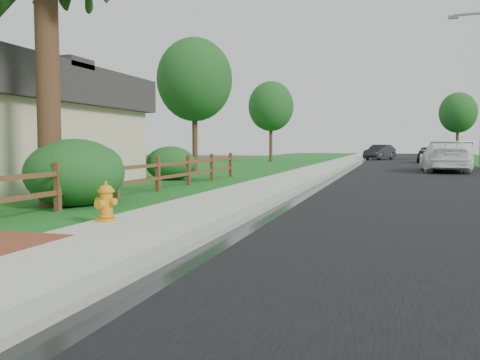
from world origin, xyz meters
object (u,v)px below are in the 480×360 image
(ranch_fence, at_px, (139,175))
(white_suv, at_px, (444,156))
(dark_car_mid, at_px, (429,154))
(fire_hydrant, at_px, (106,203))
(streetlight, at_px, (480,79))

(ranch_fence, xyz_separation_m, white_suv, (9.45, 16.40, 0.23))
(dark_car_mid, bearing_deg, fire_hydrant, 85.25)
(fire_hydrant, xyz_separation_m, streetlight, (10.21, 28.24, 5.28))
(ranch_fence, bearing_deg, dark_car_mid, 72.50)
(white_suv, bearing_deg, streetlight, -111.48)
(ranch_fence, relative_size, streetlight, 1.68)
(dark_car_mid, distance_m, streetlight, 8.87)
(streetlight, bearing_deg, white_suv, -110.70)
(fire_hydrant, relative_size, white_suv, 0.13)
(ranch_fence, xyz_separation_m, streetlight, (12.11, 23.44, 5.09))
(fire_hydrant, distance_m, white_suv, 22.51)
(fire_hydrant, relative_size, dark_car_mid, 0.18)
(white_suv, relative_size, dark_car_mid, 1.44)
(fire_hydrant, bearing_deg, streetlight, 70.12)
(ranch_fence, height_order, fire_hydrant, ranch_fence)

